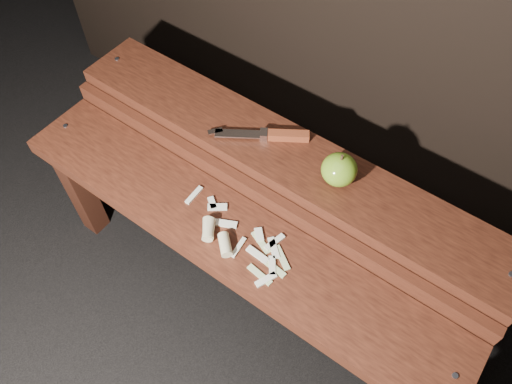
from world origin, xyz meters
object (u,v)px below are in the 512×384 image
Objects in this scene: bench_front_tier at (227,248)px; bench_rear_tier at (280,173)px; apple at (339,170)px; knife at (275,135)px.

bench_rear_tier is (0.00, 0.23, 0.06)m from bench_front_tier.
bench_rear_tier is at bearing 90.00° from bench_front_tier.
bench_rear_tier is 13.92× the size of apple.
apple is at bearing 1.64° from bench_rear_tier.
knife reaches higher than bench_rear_tier.
bench_front_tier is at bearing -81.62° from knife.
apple is (0.15, 0.23, 0.18)m from bench_front_tier.
knife reaches higher than bench_front_tier.
bench_front_tier is at bearing -123.18° from apple.
apple reaches higher than bench_rear_tier.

